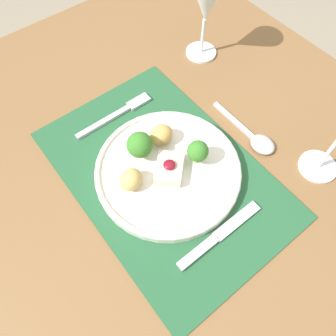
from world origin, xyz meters
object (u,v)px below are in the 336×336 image
(wine_glass_far, at_px, (206,3))
(spoon, at_px, (257,140))
(dinner_plate, at_px, (166,168))
(fork, at_px, (119,113))
(knife, at_px, (214,239))

(wine_glass_far, bearing_deg, spoon, -17.38)
(dinner_plate, bearing_deg, wine_glass_far, 127.90)
(fork, bearing_deg, knife, -6.33)
(knife, height_order, wine_glass_far, wine_glass_far)
(fork, height_order, spoon, spoon)
(dinner_plate, bearing_deg, fork, 177.18)
(dinner_plate, distance_m, wine_glass_far, 0.37)
(fork, height_order, knife, knife)
(wine_glass_far, bearing_deg, knife, -38.27)
(dinner_plate, xyz_separation_m, spoon, (0.06, 0.19, -0.01))
(dinner_plate, xyz_separation_m, wine_glass_far, (-0.22, 0.28, 0.11))
(knife, bearing_deg, fork, 176.84)
(spoon, height_order, wine_glass_far, wine_glass_far)
(fork, xyz_separation_m, wine_glass_far, (-0.04, 0.27, 0.13))
(knife, xyz_separation_m, spoon, (-0.10, 0.21, 0.00))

